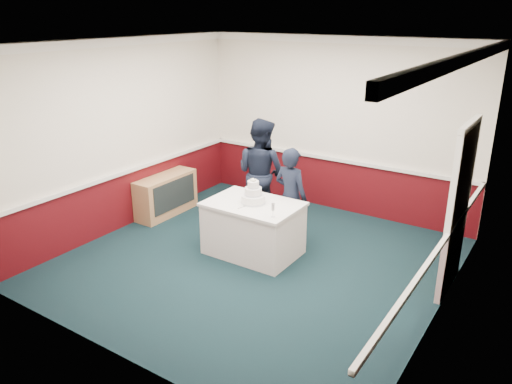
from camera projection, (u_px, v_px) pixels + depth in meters
The scene contains 9 objects.
ground at pixel (255, 261), 7.12m from camera, with size 5.00×5.00×0.00m, color black.
room_shell at pixel (284, 118), 6.88m from camera, with size 5.00×5.00×3.00m.
sideboard at pixel (166, 195), 8.67m from camera, with size 0.41×1.20×0.70m.
cake_table at pixel (253, 228), 7.23m from camera, with size 1.32×0.92×0.79m.
wedding_cake at pixel (253, 196), 7.06m from camera, with size 0.35×0.35×0.36m.
cake_knife at pixel (244, 207), 6.96m from camera, with size 0.01×0.22×0.01m, color silver.
champagne_flute at pixel (273, 207), 6.57m from camera, with size 0.05×0.05×0.21m.
person_man at pixel (261, 173), 8.08m from camera, with size 0.87×0.68×1.79m, color black.
person_woman at pixel (291, 197), 7.42m from camera, with size 0.55×0.36×1.52m, color black.
Camera 1 is at (3.50, -5.30, 3.38)m, focal length 35.00 mm.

